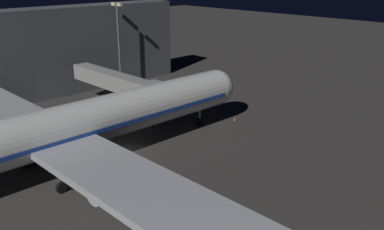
# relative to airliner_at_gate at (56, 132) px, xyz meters

# --- Properties ---
(ground_plane) EXTENTS (320.00, 320.00, 0.00)m
(ground_plane) POSITION_rel_airliner_at_gate_xyz_m (-0.00, -9.28, -5.13)
(ground_plane) COLOR #383533
(airliner_at_gate) EXTENTS (58.14, 57.86, 18.16)m
(airliner_at_gate) POSITION_rel_airliner_at_gate_xyz_m (0.00, 0.00, 0.00)
(airliner_at_gate) COLOR silver
(airliner_at_gate) RESTS_ON ground_plane
(jet_bridge) EXTENTS (21.86, 3.40, 6.79)m
(jet_bridge) POSITION_rel_airliner_at_gate_xyz_m (11.75, -17.18, 0.13)
(jet_bridge) COLOR #9E9E99
(jet_bridge) RESTS_ON ground_plane
(apron_floodlight_mast) EXTENTS (2.90, 0.50, 16.33)m
(apron_floodlight_mast) POSITION_rel_airliner_at_gate_xyz_m (25.50, -26.46, 4.45)
(apron_floodlight_mast) COLOR #59595E
(apron_floodlight_mast) RESTS_ON ground_plane
(traffic_cone_nose_port) EXTENTS (0.36, 0.36, 0.55)m
(traffic_cone_nose_port) POSITION_rel_airliner_at_gate_xyz_m (-2.20, -28.14, -4.85)
(traffic_cone_nose_port) COLOR orange
(traffic_cone_nose_port) RESTS_ON ground_plane
(traffic_cone_nose_starboard) EXTENTS (0.36, 0.36, 0.55)m
(traffic_cone_nose_starboard) POSITION_rel_airliner_at_gate_xyz_m (2.20, -28.14, -4.85)
(traffic_cone_nose_starboard) COLOR orange
(traffic_cone_nose_starboard) RESTS_ON ground_plane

